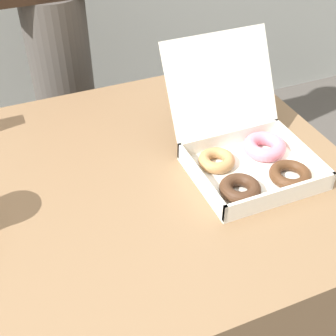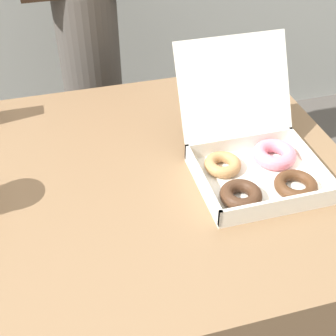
# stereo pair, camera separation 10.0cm
# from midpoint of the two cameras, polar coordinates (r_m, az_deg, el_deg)

# --- Properties ---
(table) EXTENTS (1.06, 0.89, 0.71)m
(table) POSITION_cam_midpoint_polar(r_m,az_deg,el_deg) (1.37, -1.25, -12.37)
(table) COLOR brown
(table) RESTS_ON ground_plane
(donut_box) EXTENTS (0.28, 0.37, 0.26)m
(donut_box) POSITION_cam_midpoint_polar(r_m,az_deg,el_deg) (1.13, 13.12, 1.10)
(donut_box) COLOR white
(donut_box) RESTS_ON table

